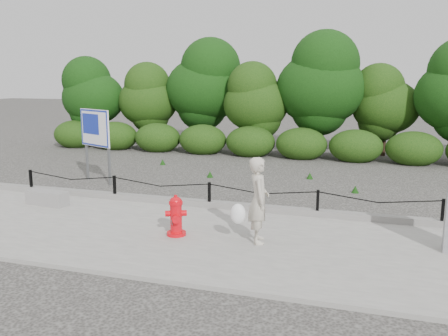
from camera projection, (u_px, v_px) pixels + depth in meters
The scene contains 9 objects.
ground at pixel (209, 211), 11.13m from camera, with size 90.00×90.00×0.00m, color #2D2B28.
sidewalk at pixel (176, 236), 9.25m from camera, with size 14.00×4.00×0.08m, color gray.
curb at pixel (210, 204), 11.15m from camera, with size 14.00×0.22×0.14m, color slate.
chain_barrier at pixel (209, 192), 11.04m from camera, with size 10.06×0.06×0.60m.
treeline at pixel (291, 91), 18.94m from camera, with size 20.13×3.66×4.74m.
fire_hydrant at pixel (176, 216), 9.10m from camera, with size 0.49×0.49×0.80m.
pedestrian at pixel (257, 201), 8.66m from camera, with size 0.76×0.67×1.60m.
concrete_block at pixel (47, 198), 11.32m from camera, with size 1.04×0.37×0.33m, color gray.
advertising_sign at pixel (95, 131), 13.80m from camera, with size 1.25×0.60×2.16m.
Camera 1 is at (3.54, -10.13, 3.12)m, focal length 38.00 mm.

